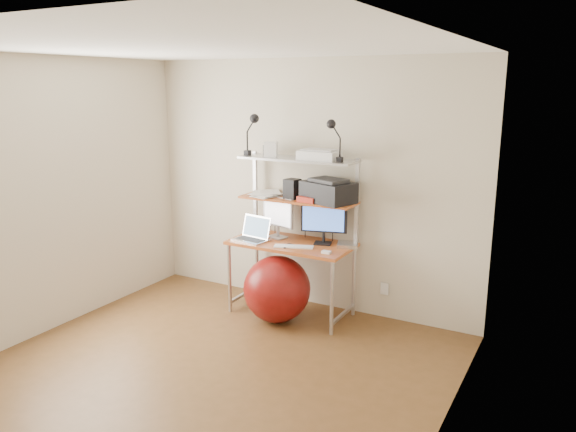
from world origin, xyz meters
name	(u,v)px	position (x,y,z in m)	size (l,w,h in m)	color
room	(198,223)	(0.00, 0.00, 1.25)	(3.60, 3.60, 3.60)	brown
computer_desk	(294,220)	(0.00, 1.50, 0.96)	(1.20, 0.60, 1.57)	#BA5B24
wall_outlet	(385,289)	(0.85, 1.79, 0.30)	(0.08, 0.01, 0.12)	silver
monitor_silver	(278,214)	(-0.21, 1.54, 0.98)	(0.39, 0.18, 0.45)	#B6B6BB
monitor_black	(324,221)	(0.30, 1.55, 0.96)	(0.44, 0.18, 0.45)	black
laptop	(254,235)	(-0.37, 1.34, 0.79)	(0.37, 0.32, 0.29)	silver
keyboard	(294,247)	(0.10, 1.31, 0.75)	(0.37, 0.11, 0.01)	silver
mouse	(326,252)	(0.46, 1.27, 0.75)	(0.08, 0.05, 0.02)	silver
mac_mini	(348,245)	(0.54, 1.57, 0.76)	(0.19, 0.19, 0.04)	silver
phone	(287,246)	(0.03, 1.30, 0.75)	(0.07, 0.14, 0.01)	black
printer	(328,191)	(0.33, 1.57, 1.26)	(0.56, 0.47, 0.23)	black
nas_cube	(292,189)	(-0.05, 1.55, 1.25)	(0.13, 0.13, 0.19)	black
red_box	(308,199)	(0.16, 1.49, 1.18)	(0.19, 0.13, 0.05)	#B52B1D
scanner	(319,155)	(0.23, 1.57, 1.60)	(0.37, 0.24, 0.10)	silver
box_white	(271,149)	(-0.28, 1.53, 1.62)	(0.12, 0.10, 0.14)	silver
box_grey	(270,150)	(-0.35, 1.62, 1.60)	(0.11, 0.11, 0.11)	#313234
clip_lamp_left	(253,125)	(-0.47, 1.51, 1.85)	(0.16, 0.09, 0.41)	black
clip_lamp_right	(333,131)	(0.40, 1.49, 1.83)	(0.15, 0.09, 0.39)	black
exercise_ball	(277,289)	(-0.03, 1.21, 0.32)	(0.65, 0.65, 0.65)	maroon
paper_stack	(266,194)	(-0.37, 1.58, 1.17)	(0.37, 0.44, 0.03)	white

